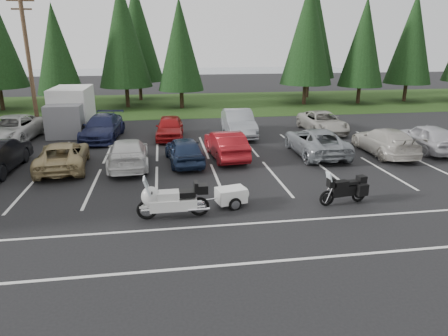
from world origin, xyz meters
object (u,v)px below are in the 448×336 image
at_px(car_near_3, 128,153).
at_px(car_far_1, 103,127).
at_px(utility_pole, 29,62).
at_px(car_near_4, 184,150).
at_px(box_truck, 70,111).
at_px(car_far_3, 238,123).
at_px(car_far_4, 323,122).
at_px(cargo_trailer, 231,197).
at_px(car_far_2, 170,127).
at_px(adventure_motorcycle, 344,187).
at_px(car_near_5, 226,144).
at_px(touring_motorcycle, 173,197).
at_px(car_far_0, 11,129).
at_px(car_near_2, 63,156).
at_px(car_near_7, 385,141).
at_px(car_near_8, 427,137).
at_px(car_near_6, 316,141).

relative_size(car_near_3, car_far_1, 0.92).
height_order(utility_pole, car_near_4, utility_pole).
relative_size(utility_pole, box_truck, 1.61).
bearing_deg(box_truck, car_far_3, -14.29).
xyz_separation_m(utility_pole, car_near_3, (6.43, -8.20, -4.01)).
bearing_deg(car_far_4, cargo_trailer, -125.60).
xyz_separation_m(car_far_2, adventure_motorcycle, (6.26, -11.88, -0.03)).
distance_m(car_near_5, touring_motorcycle, 7.83).
height_order(car_far_3, adventure_motorcycle, car_far_3).
relative_size(utility_pole, car_far_0, 1.60).
bearing_deg(car_far_2, adventure_motorcycle, -58.61).
bearing_deg(car_near_2, cargo_trailer, 136.04).
relative_size(car_near_4, cargo_trailer, 2.60).
height_order(car_near_7, car_near_8, car_near_8).
height_order(utility_pole, car_near_3, utility_pole).
height_order(car_near_6, car_far_4, car_near_6).
distance_m(car_near_6, car_near_8, 6.51).
relative_size(car_near_6, car_far_3, 1.03).
xyz_separation_m(car_near_3, car_near_5, (5.01, 0.82, 0.04)).
distance_m(car_far_4, cargo_trailer, 14.37).
height_order(box_truck, touring_motorcycle, box_truck).
distance_m(car_near_5, car_far_4, 9.12).
bearing_deg(touring_motorcycle, cargo_trailer, 17.92).
bearing_deg(cargo_trailer, car_far_4, 42.00).
distance_m(car_near_4, car_far_3, 6.94).
height_order(car_far_4, adventure_motorcycle, car_far_4).
bearing_deg(box_truck, car_far_4, -8.97).
relative_size(car_near_7, car_far_3, 0.98).
xyz_separation_m(car_far_3, cargo_trailer, (-2.47, -11.56, -0.47)).
distance_m(box_truck, car_near_4, 11.22).
bearing_deg(car_far_2, touring_motorcycle, -87.22).
relative_size(car_far_1, car_far_2, 1.24).
xyz_separation_m(utility_pole, cargo_trailer, (10.61, -13.88, -4.34)).
bearing_deg(car_near_7, car_near_6, -6.18).
bearing_deg(adventure_motorcycle, car_far_3, 89.54).
xyz_separation_m(box_truck, car_far_0, (-3.06, -2.38, -0.67)).
relative_size(car_near_4, car_far_2, 0.98).
bearing_deg(car_near_3, car_far_0, -42.71).
bearing_deg(car_near_7, car_near_5, -2.71).
height_order(car_far_1, car_far_4, car_far_1).
relative_size(car_near_8, car_far_3, 0.89).
distance_m(car_near_6, car_far_2, 9.27).
bearing_deg(car_near_6, car_far_1, -24.01).
distance_m(car_far_3, touring_motorcycle, 13.13).
height_order(car_near_3, cargo_trailer, car_near_3).
relative_size(car_near_7, car_far_4, 1.00).
bearing_deg(car_far_0, utility_pole, 65.26).
bearing_deg(car_near_5, utility_pole, -37.73).
xyz_separation_m(car_near_2, car_far_3, (9.75, 5.76, 0.17)).
bearing_deg(car_near_6, car_near_5, -0.60).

